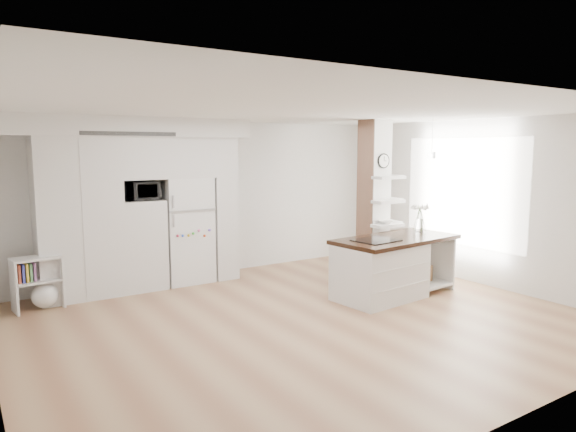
{
  "coord_description": "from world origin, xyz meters",
  "views": [
    {
      "loc": [
        -3.69,
        -5.32,
        2.23
      ],
      "look_at": [
        0.35,
        0.9,
        1.25
      ],
      "focal_mm": 32.0,
      "sensor_mm": 36.0,
      "label": 1
    }
  ],
  "objects_px": {
    "kitchen_island": "(385,267)",
    "floor_plant_a": "(446,269)",
    "refrigerator": "(186,230)",
    "bookshelf": "(40,286)"
  },
  "relations": [
    {
      "from": "kitchen_island",
      "to": "floor_plant_a",
      "type": "xyz_separation_m",
      "value": [
        1.39,
        0.01,
        -0.21
      ]
    },
    {
      "from": "refrigerator",
      "to": "kitchen_island",
      "type": "xyz_separation_m",
      "value": [
        2.14,
        -2.51,
        -0.41
      ]
    },
    {
      "from": "refrigerator",
      "to": "floor_plant_a",
      "type": "distance_m",
      "value": 4.36
    },
    {
      "from": "kitchen_island",
      "to": "refrigerator",
      "type": "bearing_deg",
      "value": 124.87
    },
    {
      "from": "refrigerator",
      "to": "floor_plant_a",
      "type": "xyz_separation_m",
      "value": [
        3.52,
        -2.5,
        -0.62
      ]
    },
    {
      "from": "refrigerator",
      "to": "kitchen_island",
      "type": "bearing_deg",
      "value": -49.57
    },
    {
      "from": "bookshelf",
      "to": "floor_plant_a",
      "type": "distance_m",
      "value": 6.21
    },
    {
      "from": "kitchen_island",
      "to": "bookshelf",
      "type": "height_order",
      "value": "kitchen_island"
    },
    {
      "from": "refrigerator",
      "to": "kitchen_island",
      "type": "distance_m",
      "value": 3.32
    },
    {
      "from": "kitchen_island",
      "to": "floor_plant_a",
      "type": "height_order",
      "value": "kitchen_island"
    }
  ]
}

